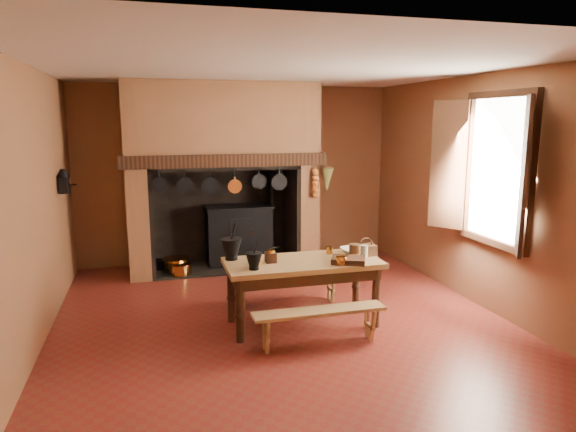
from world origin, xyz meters
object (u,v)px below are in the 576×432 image
object	(u,v)px
iron_range	(239,234)
wicker_basket	(366,250)
work_table	(303,271)
coffee_grinder	(271,257)
bench_front	(319,319)
mixing_bowl	(355,251)

from	to	relation	value
iron_range	wicker_basket	world-z (taller)	iron_range
iron_range	work_table	distance (m)	2.65
coffee_grinder	bench_front	bearing A→B (deg)	-59.13
work_table	wicker_basket	size ratio (longest dim) A/B	7.30
iron_range	work_table	size ratio (longest dim) A/B	0.94
work_table	coffee_grinder	distance (m)	0.40
coffee_grinder	mixing_bowl	world-z (taller)	coffee_grinder
work_table	coffee_grinder	bearing A→B (deg)	176.90
iron_range	bench_front	bearing A→B (deg)	-85.53
bench_front	mixing_bowl	xyz separation A→B (m)	(0.65, 0.66, 0.49)
iron_range	bench_front	xyz separation A→B (m)	(0.25, -3.22, -0.20)
coffee_grinder	wicker_basket	world-z (taller)	wicker_basket
iron_range	mixing_bowl	world-z (taller)	iron_range
iron_range	coffee_grinder	size ratio (longest dim) A/B	9.24
wicker_basket	coffee_grinder	bearing A→B (deg)	173.61
iron_range	coffee_grinder	bearing A→B (deg)	-92.34
bench_front	wicker_basket	bearing A→B (deg)	38.31
mixing_bowl	wicker_basket	distance (m)	0.12
wicker_basket	bench_front	bearing A→B (deg)	-147.85
mixing_bowl	work_table	bearing A→B (deg)	-172.96
iron_range	mixing_bowl	size ratio (longest dim) A/B	5.02
coffee_grinder	iron_range	bearing A→B (deg)	87.59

